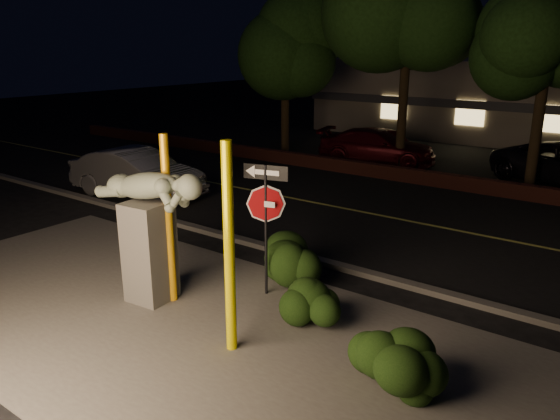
{
  "coord_description": "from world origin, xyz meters",
  "views": [
    {
      "loc": [
        6.39,
        -6.88,
        4.76
      ],
      "look_at": [
        0.21,
        1.5,
        1.6
      ],
      "focal_mm": 35.0,
      "sensor_mm": 36.0,
      "label": 1
    }
  ],
  "objects_px": {
    "yellow_pole_left": "(169,221)",
    "parked_car_red": "(383,144)",
    "yellow_pole_right": "(229,250)",
    "sculpture": "(149,220)",
    "silver_sedan": "(137,173)",
    "parked_car_darkred": "(377,147)",
    "signpost": "(266,204)"
  },
  "relations": [
    {
      "from": "parked_car_darkred",
      "to": "sculpture",
      "type": "bearing_deg",
      "value": 177.25
    },
    {
      "from": "yellow_pole_right",
      "to": "signpost",
      "type": "xyz_separation_m",
      "value": [
        -0.8,
        1.95,
        0.15
      ]
    },
    {
      "from": "silver_sedan",
      "to": "parked_car_red",
      "type": "relative_size",
      "value": 1.11
    },
    {
      "from": "silver_sedan",
      "to": "yellow_pole_left",
      "type": "bearing_deg",
      "value": -130.99
    },
    {
      "from": "yellow_pole_left",
      "to": "sculpture",
      "type": "height_order",
      "value": "yellow_pole_left"
    },
    {
      "from": "signpost",
      "to": "parked_car_darkred",
      "type": "height_order",
      "value": "signpost"
    },
    {
      "from": "yellow_pole_left",
      "to": "parked_car_darkred",
      "type": "relative_size",
      "value": 0.68
    },
    {
      "from": "signpost",
      "to": "sculpture",
      "type": "relative_size",
      "value": 1.0
    },
    {
      "from": "silver_sedan",
      "to": "parked_car_darkred",
      "type": "xyz_separation_m",
      "value": [
        3.87,
        9.36,
        -0.07
      ]
    },
    {
      "from": "signpost",
      "to": "parked_car_red",
      "type": "distance_m",
      "value": 14.03
    },
    {
      "from": "sculpture",
      "to": "parked_car_red",
      "type": "distance_m",
      "value": 15.11
    },
    {
      "from": "yellow_pole_right",
      "to": "signpost",
      "type": "height_order",
      "value": "yellow_pole_right"
    },
    {
      "from": "yellow_pole_right",
      "to": "silver_sedan",
      "type": "bearing_deg",
      "value": 148.81
    },
    {
      "from": "yellow_pole_left",
      "to": "parked_car_red",
      "type": "height_order",
      "value": "yellow_pole_left"
    },
    {
      "from": "yellow_pole_right",
      "to": "silver_sedan",
      "type": "distance_m",
      "value": 10.18
    },
    {
      "from": "parked_car_red",
      "to": "silver_sedan",
      "type": "bearing_deg",
      "value": 163.96
    },
    {
      "from": "yellow_pole_left",
      "to": "parked_car_red",
      "type": "bearing_deg",
      "value": 100.69
    },
    {
      "from": "yellow_pole_right",
      "to": "signpost",
      "type": "bearing_deg",
      "value": 112.36
    },
    {
      "from": "yellow_pole_right",
      "to": "sculpture",
      "type": "bearing_deg",
      "value": 169.26
    },
    {
      "from": "yellow_pole_left",
      "to": "parked_car_red",
      "type": "relative_size",
      "value": 0.78
    },
    {
      "from": "sculpture",
      "to": "signpost",
      "type": "bearing_deg",
      "value": 37.77
    },
    {
      "from": "yellow_pole_left",
      "to": "yellow_pole_right",
      "type": "height_order",
      "value": "yellow_pole_right"
    },
    {
      "from": "signpost",
      "to": "yellow_pole_right",
      "type": "bearing_deg",
      "value": -82.77
    },
    {
      "from": "silver_sedan",
      "to": "parked_car_red",
      "type": "xyz_separation_m",
      "value": [
        3.82,
        10.08,
        -0.05
      ]
    },
    {
      "from": "yellow_pole_right",
      "to": "sculpture",
      "type": "xyz_separation_m",
      "value": [
        -2.4,
        0.45,
        -0.09
      ]
    },
    {
      "from": "yellow_pole_right",
      "to": "signpost",
      "type": "distance_m",
      "value": 2.11
    },
    {
      "from": "yellow_pole_left",
      "to": "yellow_pole_right",
      "type": "relative_size",
      "value": 0.95
    },
    {
      "from": "yellow_pole_left",
      "to": "sculpture",
      "type": "relative_size",
      "value": 1.24
    },
    {
      "from": "silver_sedan",
      "to": "parked_car_red",
      "type": "bearing_deg",
      "value": -26.84
    },
    {
      "from": "signpost",
      "to": "sculpture",
      "type": "xyz_separation_m",
      "value": [
        -1.6,
        -1.49,
        -0.24
      ]
    },
    {
      "from": "yellow_pole_left",
      "to": "signpost",
      "type": "distance_m",
      "value": 1.84
    },
    {
      "from": "signpost",
      "to": "parked_car_red",
      "type": "xyz_separation_m",
      "value": [
        -4.05,
        13.39,
        -1.15
      ]
    }
  ]
}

